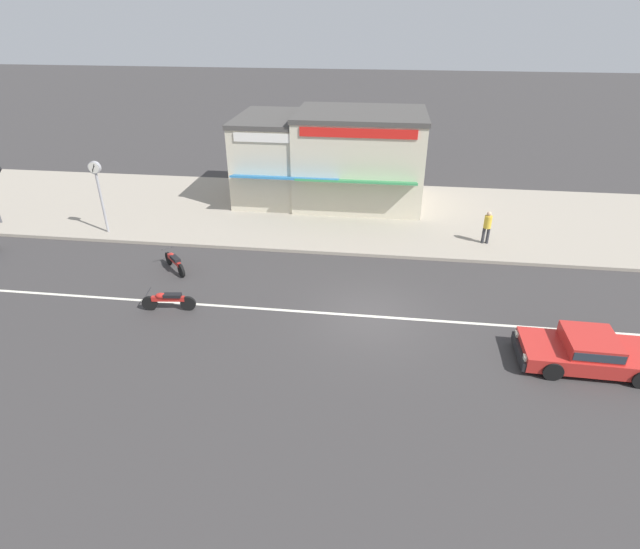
% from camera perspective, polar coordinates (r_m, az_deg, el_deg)
% --- Properties ---
extents(ground_plane, '(160.00, 160.00, 0.00)m').
position_cam_1_polar(ground_plane, '(18.09, 5.91, -4.78)').
color(ground_plane, '#383535').
extents(lane_centre_stripe, '(50.40, 0.14, 0.01)m').
position_cam_1_polar(lane_centre_stripe, '(18.09, 5.91, -4.77)').
color(lane_centre_stripe, silver).
rests_on(lane_centre_stripe, ground).
extents(kerb_strip, '(68.00, 10.00, 0.15)m').
position_cam_1_polar(kerb_strip, '(26.83, 6.69, 6.80)').
color(kerb_strip, '#9E9384').
rests_on(kerb_strip, ground).
extents(sedan_red_1, '(4.15, 1.98, 1.06)m').
position_cam_1_polar(sedan_red_1, '(17.50, 28.32, -7.67)').
color(sedan_red_1, red).
rests_on(sedan_red_1, ground).
extents(motorcycle_0, '(1.40, 1.46, 0.80)m').
position_cam_1_polar(motorcycle_0, '(21.75, -16.33, 1.47)').
color(motorcycle_0, black).
rests_on(motorcycle_0, ground).
extents(motorcycle_2, '(1.97, 0.56, 0.80)m').
position_cam_1_polar(motorcycle_2, '(18.96, -17.00, -2.80)').
color(motorcycle_2, black).
rests_on(motorcycle_2, ground).
extents(street_clock, '(0.57, 0.22, 3.48)m').
position_cam_1_polar(street_clock, '(25.65, -24.07, 9.66)').
color(street_clock, '#9E9EA3').
rests_on(street_clock, kerb_strip).
extents(pedestrian_near_clock, '(0.34, 0.34, 1.55)m').
position_cam_1_polar(pedestrian_near_clock, '(24.06, 18.58, 5.38)').
color(pedestrian_near_clock, '#333338').
rests_on(pedestrian_near_clock, kerb_strip).
extents(shopfront_corner_warung, '(6.81, 6.06, 4.87)m').
position_cam_1_polar(shopfront_corner_warung, '(27.85, 4.55, 13.16)').
color(shopfront_corner_warung, beige).
rests_on(shopfront_corner_warung, kerb_strip).
extents(shopfront_mid_block, '(6.22, 6.33, 4.49)m').
position_cam_1_polar(shopfront_mid_block, '(28.52, -2.87, 13.18)').
color(shopfront_mid_block, beige).
rests_on(shopfront_mid_block, kerb_strip).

